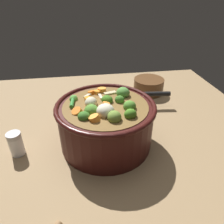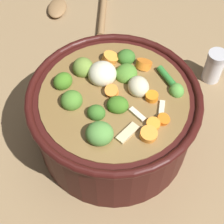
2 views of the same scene
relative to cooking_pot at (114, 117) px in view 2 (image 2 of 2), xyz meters
The scene contains 4 objects.
ground_plane 0.07m from the cooking_pot, behind, with size 1.10×1.10×0.00m, color #8C704C.
cooking_pot is the anchor object (origin of this frame).
wooden_spoon 0.38m from the cooking_pot, 20.06° to the right, with size 0.19×0.19×0.02m.
salt_shaker 0.25m from the cooking_pot, 87.59° to the right, with size 0.04×0.04×0.07m.
Camera 2 is at (-0.27, 0.18, 0.55)m, focal length 54.99 mm.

